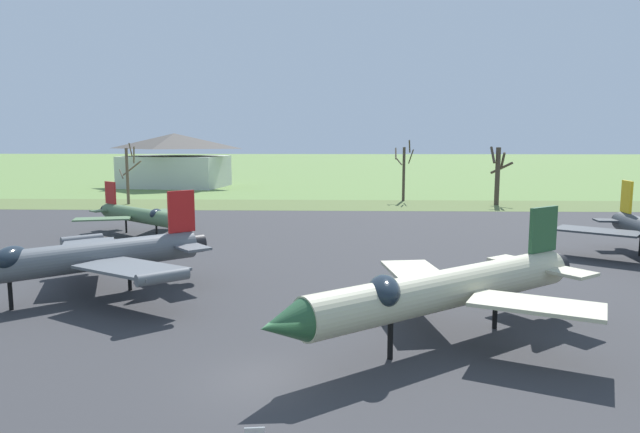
# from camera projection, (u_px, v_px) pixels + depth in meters

# --- Properties ---
(ground_plane) EXTENTS (600.00, 600.00, 0.00)m
(ground_plane) POSITION_uv_depth(u_px,v_px,m) (266.00, 382.00, 20.05)
(ground_plane) COLOR #607F42
(asphalt_apron) EXTENTS (84.62, 59.50, 0.05)m
(asphalt_apron) POSITION_uv_depth(u_px,v_px,m) (300.00, 268.00, 37.72)
(asphalt_apron) COLOR #333335
(asphalt_apron) RESTS_ON ground
(grass_verge_strip) EXTENTS (144.62, 12.00, 0.06)m
(grass_verge_strip) POSITION_uv_depth(u_px,v_px,m) (319.00, 205.00, 73.12)
(grass_verge_strip) COLOR #576938
(grass_verge_strip) RESTS_ON ground
(jet_fighter_front_left) EXTENTS (13.85, 13.32, 5.48)m
(jet_fighter_front_left) POSITION_uv_depth(u_px,v_px,m) (70.00, 258.00, 29.79)
(jet_fighter_front_left) COLOR #565B60
(jet_fighter_front_left) RESTS_ON ground
(jet_fighter_rear_center) EXTENTS (14.67, 12.14, 5.31)m
(jet_fighter_rear_center) POSITION_uv_depth(u_px,v_px,m) (442.00, 289.00, 23.28)
(jet_fighter_rear_center) COLOR #B7B293
(jet_fighter_rear_center) RESTS_ON ground
(jet_fighter_rear_left) EXTENTS (11.49, 10.44, 4.55)m
(jet_fighter_rear_left) POSITION_uv_depth(u_px,v_px,m) (142.00, 215.00, 49.43)
(jet_fighter_rear_left) COLOR #4C6B47
(jet_fighter_rear_left) RESTS_ON ground
(info_placard_rear_left) EXTENTS (0.62, 0.29, 1.03)m
(info_placard_rear_left) POSITION_uv_depth(u_px,v_px,m) (174.00, 242.00, 43.31)
(info_placard_rear_left) COLOR black
(info_placard_rear_left) RESTS_ON ground
(bare_tree_far_left) EXTENTS (2.71, 2.71, 7.97)m
(bare_tree_far_left) POSITION_uv_depth(u_px,v_px,m) (128.00, 173.00, 73.66)
(bare_tree_far_left) COLOR brown
(bare_tree_far_left) RESTS_ON ground
(bare_tree_left_of_center) EXTENTS (2.53, 2.35, 8.33)m
(bare_tree_left_of_center) POSITION_uv_depth(u_px,v_px,m) (404.00, 170.00, 77.48)
(bare_tree_left_of_center) COLOR #42382D
(bare_tree_left_of_center) RESTS_ON ground
(bare_tree_center) EXTENTS (3.01, 3.00, 7.49)m
(bare_tree_center) POSITION_uv_depth(u_px,v_px,m) (498.00, 173.00, 72.81)
(bare_tree_center) COLOR #42382D
(bare_tree_center) RESTS_ON ground
(visitor_building) EXTENTS (19.14, 14.69, 9.42)m
(visitor_building) POSITION_uv_depth(u_px,v_px,m) (175.00, 161.00, 100.60)
(visitor_building) COLOR beige
(visitor_building) RESTS_ON ground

